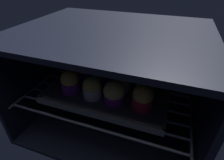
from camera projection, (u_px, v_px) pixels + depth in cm
name	position (u px, v px, depth cm)	size (l,w,h in cm)	color
oven_cavity	(116.00, 75.00, 65.90)	(59.00, 47.00, 37.00)	black
oven_rack	(112.00, 89.00, 64.41)	(54.80, 42.00, 0.80)	#444756
baking_tray	(112.00, 86.00, 63.86)	(40.37, 32.14, 2.20)	#4C4C51
muffin_row0_col0	(70.00, 82.00, 58.71)	(6.20, 6.20, 7.92)	#7A238C
muffin_row0_col1	(92.00, 88.00, 56.40)	(6.20, 6.20, 7.59)	silver
muffin_row0_col2	(114.00, 93.00, 53.90)	(6.60, 6.60, 7.58)	#7A238C
muffin_row0_col3	(143.00, 97.00, 51.80)	(6.20, 6.20, 7.88)	red
muffin_row1_col0	(82.00, 70.00, 65.14)	(6.32, 6.32, 8.22)	#1928B7
muffin_row1_col1	(101.00, 74.00, 62.66)	(6.53, 6.53, 8.22)	#1928B7
muffin_row1_col2	(122.00, 79.00, 60.61)	(6.49, 6.49, 7.63)	silver
muffin_row1_col3	(146.00, 84.00, 57.81)	(6.28, 6.28, 7.85)	#0C8C84
muffin_row2_col0	(90.00, 60.00, 71.89)	(6.20, 6.20, 8.14)	red
muffin_row2_col1	(109.00, 64.00, 68.97)	(6.76, 6.76, 8.34)	#1928B7
muffin_row2_col2	(130.00, 67.00, 66.86)	(6.30, 6.30, 8.25)	silver
muffin_row2_col3	(151.00, 70.00, 64.74)	(6.67, 6.67, 8.28)	#7A238C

